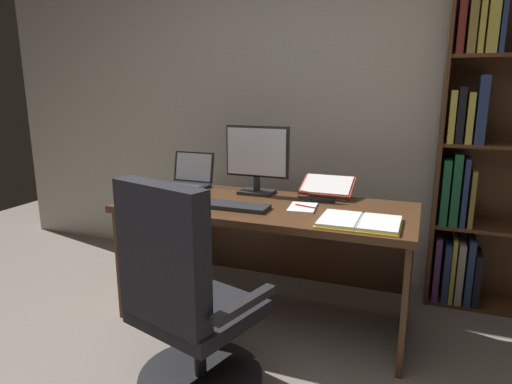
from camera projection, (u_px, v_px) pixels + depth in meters
The scene contains 12 objects.
wall_back at pixel (324, 91), 3.25m from camera, with size 5.71×0.12×2.75m, color beige.
desk at pixel (270, 232), 2.75m from camera, with size 1.73×0.74×0.73m.
bookshelf at pixel (498, 152), 2.73m from camera, with size 0.94×0.30×2.12m.
office_chair at pixel (184, 308), 2.00m from camera, with size 0.69×0.61×1.03m.
monitor at pixel (257, 161), 2.86m from camera, with size 0.43×0.16×0.44m.
laptop at pixel (188, 180), 3.08m from camera, with size 0.30×0.28×0.23m.
keyboard at pixel (233, 206), 2.55m from camera, with size 0.42×0.15×0.02m, color #232326.
computer_mouse at pixel (187, 200), 2.66m from camera, with size 0.06×0.10×0.04m, color #232326.
reading_stand_with_book at pixel (327, 187), 2.80m from camera, with size 0.33×0.28×0.12m.
open_binder at pixel (359, 222), 2.25m from camera, with size 0.41×0.31×0.02m.
notepad at pixel (303, 207), 2.55m from camera, with size 0.15×0.21×0.01m, color white.
pen at pixel (306, 206), 2.54m from camera, with size 0.01×0.01×0.14m, color maroon.
Camera 1 is at (0.74, -1.07, 1.40)m, focal length 31.22 mm.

